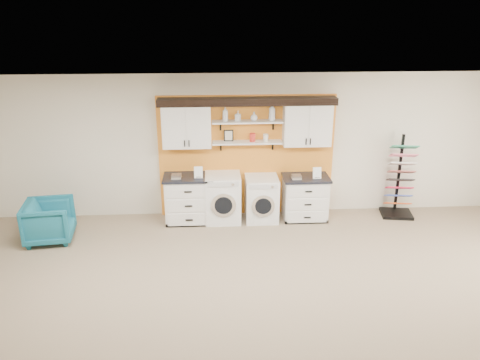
{
  "coord_description": "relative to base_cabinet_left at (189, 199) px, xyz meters",
  "views": [
    {
      "loc": [
        -0.64,
        -4.72,
        3.97
      ],
      "look_at": [
        -0.22,
        2.3,
        1.33
      ],
      "focal_mm": 35.0,
      "sensor_mm": 36.0,
      "label": 1
    }
  ],
  "objects": [
    {
      "name": "canister_red",
      "position": [
        1.23,
        0.16,
        1.16
      ],
      "size": [
        0.11,
        0.11,
        0.16
      ],
      "primitive_type": "cylinder",
      "color": "red",
      "rests_on": "shelf_lower"
    },
    {
      "name": "floor",
      "position": [
        1.13,
        -3.64,
        -0.46
      ],
      "size": [
        10.0,
        10.0,
        0.0
      ],
      "primitive_type": "plane",
      "color": "#89705C",
      "rests_on": "ground"
    },
    {
      "name": "shelf_lower",
      "position": [
        1.13,
        0.16,
        1.07
      ],
      "size": [
        1.32,
        0.28,
        0.03
      ],
      "primitive_type": "cube",
      "color": "white",
      "rests_on": "wall_back"
    },
    {
      "name": "dryer",
      "position": [
        1.4,
        -0.0,
        -0.03
      ],
      "size": [
        0.62,
        0.71,
        0.87
      ],
      "color": "white",
      "rests_on": "floor"
    },
    {
      "name": "soap_bottle_b",
      "position": [
        0.95,
        0.16,
        1.58
      ],
      "size": [
        0.12,
        0.12,
        0.19
      ],
      "primitive_type": "imported",
      "rotation": [
        0.0,
        0.0,
        2.68
      ],
      "color": "silver",
      "rests_on": "shelf_upper"
    },
    {
      "name": "soap_bottle_a",
      "position": [
        0.72,
        0.16,
        1.62
      ],
      "size": [
        0.13,
        0.13,
        0.28
      ],
      "primitive_type": "imported",
      "rotation": [
        0.0,
        0.0,
        1.78
      ],
      "color": "silver",
      "rests_on": "shelf_upper"
    },
    {
      "name": "accent_panel",
      "position": [
        1.13,
        0.32,
        0.74
      ],
      "size": [
        3.4,
        0.07,
        2.4
      ],
      "primitive_type": "cube",
      "color": "orange",
      "rests_on": "wall_back"
    },
    {
      "name": "ceiling",
      "position": [
        1.13,
        -3.64,
        2.34
      ],
      "size": [
        10.0,
        10.0,
        0.0
      ],
      "primitive_type": "plane",
      "rotation": [
        3.14,
        0.0,
        0.0
      ],
      "color": "white",
      "rests_on": "wall_back"
    },
    {
      "name": "upper_cabinet_right",
      "position": [
        2.26,
        0.15,
        1.42
      ],
      "size": [
        0.9,
        0.35,
        0.84
      ],
      "color": "white",
      "rests_on": "wall_back"
    },
    {
      "name": "washer",
      "position": [
        0.65,
        -0.0,
        0.01
      ],
      "size": [
        0.67,
        0.71,
        0.94
      ],
      "color": "white",
      "rests_on": "floor"
    },
    {
      "name": "crown_molding",
      "position": [
        1.13,
        0.17,
        1.86
      ],
      "size": [
        3.3,
        0.41,
        0.13
      ],
      "color": "black",
      "rests_on": "wall_back"
    },
    {
      "name": "soap_bottle_d",
      "position": [
        1.59,
        0.16,
        1.65
      ],
      "size": [
        0.18,
        0.18,
        0.33
      ],
      "primitive_type": "imported",
      "rotation": [
        0.0,
        0.0,
        -2.33
      ],
      "color": "silver",
      "rests_on": "shelf_upper"
    },
    {
      "name": "upper_cabinet_left",
      "position": [
        -0.0,
        0.15,
        1.42
      ],
      "size": [
        0.9,
        0.35,
        0.84
      ],
      "color": "white",
      "rests_on": "wall_back"
    },
    {
      "name": "sample_rack",
      "position": [
        4.14,
        0.03,
        0.06
      ],
      "size": [
        0.66,
        0.58,
        1.63
      ],
      "rotation": [
        0.0,
        0.0,
        -0.16
      ],
      "color": "black",
      "rests_on": "floor"
    },
    {
      "name": "canister_cream",
      "position": [
        1.48,
        0.16,
        1.15
      ],
      "size": [
        0.1,
        0.1,
        0.14
      ],
      "primitive_type": "cylinder",
      "color": "silver",
      "rests_on": "shelf_lower"
    },
    {
      "name": "armchair",
      "position": [
        -2.45,
        -0.66,
        -0.1
      ],
      "size": [
        0.9,
        0.88,
        0.74
      ],
      "primitive_type": "imported",
      "rotation": [
        0.0,
        0.0,
        1.69
      ],
      "color": "#156279",
      "rests_on": "floor"
    },
    {
      "name": "wall_back",
      "position": [
        1.13,
        0.36,
        0.94
      ],
      "size": [
        10.0,
        0.0,
        10.0
      ],
      "primitive_type": "plane",
      "rotation": [
        1.57,
        0.0,
        0.0
      ],
      "color": "beige",
      "rests_on": "floor"
    },
    {
      "name": "shelf_upper",
      "position": [
        1.13,
        0.16,
        1.47
      ],
      "size": [
        1.32,
        0.28,
        0.03
      ],
      "primitive_type": "cube",
      "color": "white",
      "rests_on": "wall_back"
    },
    {
      "name": "soap_bottle_c",
      "position": [
        1.25,
        0.16,
        1.56
      ],
      "size": [
        0.18,
        0.18,
        0.17
      ],
      "primitive_type": "imported",
      "rotation": [
        0.0,
        0.0,
        5.74
      ],
      "color": "silver",
      "rests_on": "shelf_upper"
    },
    {
      "name": "base_cabinet_right",
      "position": [
        2.26,
        0.0,
        -0.03
      ],
      "size": [
        0.89,
        0.66,
        0.87
      ],
      "color": "white",
      "rests_on": "floor"
    },
    {
      "name": "picture_frame",
      "position": [
        0.78,
        0.21,
        1.19
      ],
      "size": [
        0.18,
        0.02,
        0.22
      ],
      "color": "black",
      "rests_on": "shelf_lower"
    },
    {
      "name": "base_cabinet_left",
      "position": [
        0.0,
        0.0,
        0.0
      ],
      "size": [
        0.95,
        0.66,
        0.93
      ],
      "color": "white",
      "rests_on": "floor"
    }
  ]
}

